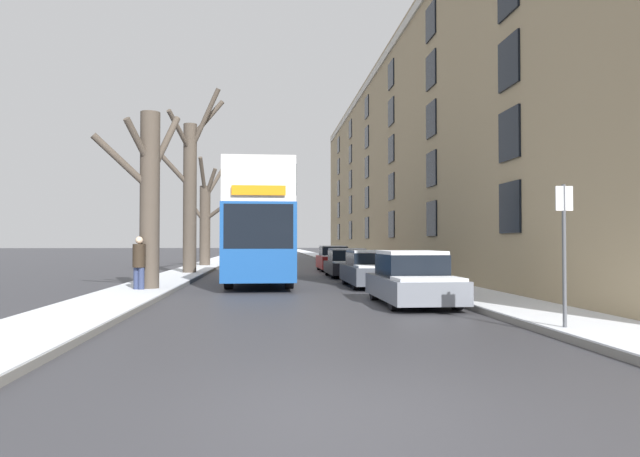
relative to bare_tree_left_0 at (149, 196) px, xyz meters
name	(u,v)px	position (x,y,z in m)	size (l,w,h in m)	color
ground_plane	(369,418)	(4.84, -13.80, -3.20)	(320.00, 320.00, 0.00)	#38383D
sidewalk_left	(225,258)	(-0.26, 39.20, -3.12)	(2.17, 130.00, 0.16)	slate
sidewalk_right	(325,258)	(9.94, 39.20, -3.12)	(2.17, 130.00, 0.16)	slate
terrace_facade_right	(446,164)	(15.52, 16.77, 3.54)	(9.10, 54.15, 13.47)	tan
bare_tree_left_0	(149,196)	(0.00, 0.00, 0.00)	(2.56, 2.40, 6.12)	#4C4238
bare_tree_left_1	(190,190)	(0.05, 9.78, 1.12)	(3.62, 2.20, 9.34)	#4C4238
bare_tree_left_2	(206,219)	(-0.11, 18.86, -0.02)	(2.73, 2.93, 7.13)	#4C4238
double_decker_bus	(260,220)	(3.61, 4.39, -0.63)	(2.53, 10.15, 4.54)	#194C99
parked_car_0	(412,280)	(7.76, -4.21, -2.54)	(1.81, 4.21, 1.44)	slate
parked_car_1	(370,270)	(7.76, 1.94, -2.56)	(1.77, 4.41, 1.37)	#474C56
parked_car_2	(347,264)	(7.76, 8.11, -2.56)	(1.89, 4.14, 1.37)	black
parked_car_3	(333,259)	(7.76, 13.74, -2.52)	(1.71, 4.22, 1.46)	maroon
pedestrian_left_sidewalk	(139,263)	(-0.21, -0.44, -2.18)	(0.40, 0.40, 1.86)	navy
street_sign_post	(564,249)	(9.16, -9.50, -1.65)	(0.32, 0.07, 2.71)	#4C4F54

